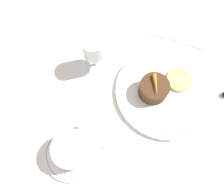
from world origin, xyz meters
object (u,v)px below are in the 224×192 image
Objects in this scene: coffee_cup at (72,150)px; fork at (173,39)px; dinner_plate at (165,91)px; dessert_cake at (154,89)px; wine_glass at (94,50)px.

coffee_cup is 0.65× the size of fork.
dessert_cake reaches higher than dinner_plate.
fork is (0.18, 0.02, -0.01)m from dinner_plate.
fork is 2.31× the size of dessert_cake.
wine_glass reaches higher than coffee_cup.
fork is at bearing -3.86° from dessert_cake.
dinner_plate is 3.50× the size of dessert_cake.
fork is (0.42, -0.16, -0.04)m from coffee_cup.
fork is (0.17, -0.20, -0.08)m from wine_glass.
dinner_plate is 1.52× the size of fork.
coffee_cup is at bearing 143.39° from dinner_plate.
wine_glass is (0.02, 0.22, 0.07)m from dinner_plate.
dinner_plate is 2.35× the size of coffee_cup.
coffee_cup is 1.49× the size of dessert_cake.
dessert_cake is at bearing 117.43° from dinner_plate.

